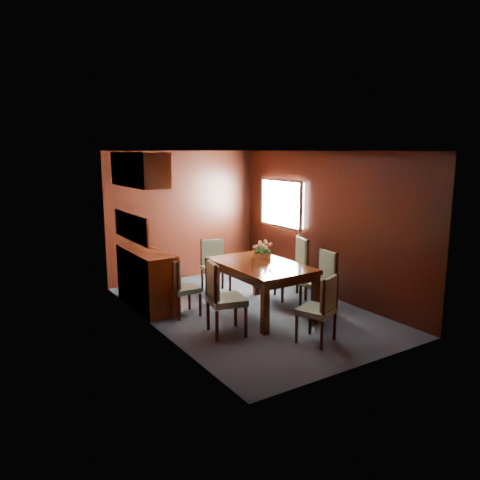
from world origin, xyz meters
TOP-DOWN VIEW (x-y plane):
  - ground at (0.00, 0.00)m, footprint 4.50×4.50m
  - room_shell at (-0.10, 0.33)m, footprint 3.06×4.52m
  - sideboard at (-1.25, 1.00)m, footprint 0.48×1.40m
  - dining_table at (0.09, -0.16)m, footprint 1.01×1.62m
  - chair_left_near at (-0.84, -0.59)m, footprint 0.55×0.57m
  - chair_left_far at (-1.00, 0.35)m, footprint 0.39×0.41m
  - chair_right_near at (0.94, -0.58)m, footprint 0.49×0.50m
  - chair_right_far at (0.99, 0.13)m, footprint 0.60×0.61m
  - chair_head at (0.08, -1.51)m, footprint 0.54×0.53m
  - chair_foot at (0.03, 1.14)m, footprint 0.50×0.48m
  - flower_centerpiece at (0.34, 0.14)m, footprint 0.28×0.28m

SIDE VIEW (x-z plane):
  - ground at x=0.00m, z-range 0.00..0.00m
  - sideboard at x=-1.25m, z-range 0.00..0.90m
  - chair_left_far at x=-1.00m, z-range 0.05..0.91m
  - chair_head at x=0.08m, z-range 0.05..0.94m
  - chair_foot at x=0.03m, z-range 0.05..0.97m
  - chair_right_near at x=0.94m, z-range 0.05..0.98m
  - chair_left_near at x=-0.84m, z-range 0.06..1.06m
  - chair_right_far at x=0.99m, z-range 0.06..1.07m
  - dining_table at x=0.09m, z-range 0.27..1.03m
  - flower_centerpiece at x=0.34m, z-range 0.75..1.03m
  - room_shell at x=-0.10m, z-range 0.43..2.84m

